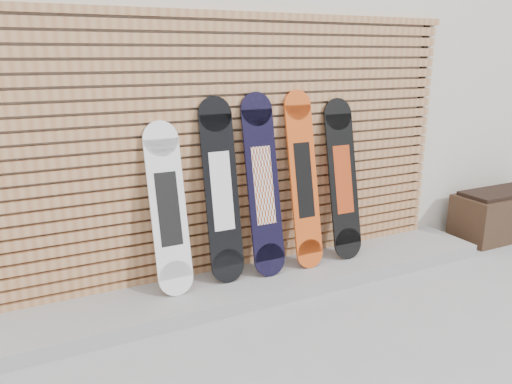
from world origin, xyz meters
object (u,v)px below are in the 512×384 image
snowboard_2 (263,185)px  planter_box (503,213)px  snowboard_1 (221,191)px  snowboard_0 (168,209)px  snowboard_4 (343,179)px  snowboard_3 (304,180)px

snowboard_2 → planter_box: bearing=-2.8°
snowboard_1 → snowboard_2: size_ratio=0.99×
snowboard_0 → snowboard_4: bearing=-0.2°
planter_box → snowboard_3: snowboard_3 is taller
snowboard_1 → snowboard_4: snowboard_1 is taller
planter_box → snowboard_1: snowboard_1 is taller
snowboard_3 → snowboard_4: 0.43m
snowboard_1 → snowboard_2: (0.37, -0.02, 0.01)m
planter_box → snowboard_4: (-2.10, 0.15, 0.59)m
snowboard_1 → snowboard_3: size_ratio=0.98×
planter_box → snowboard_2: bearing=177.2°
snowboard_2 → snowboard_4: (0.83, 0.00, -0.04)m
snowboard_3 → snowboard_0: bearing=179.5°
snowboard_1 → snowboard_4: bearing=-1.0°
planter_box → snowboard_4: bearing=176.0°
snowboard_0 → snowboard_1: bearing=1.9°
snowboard_2 → snowboard_3: size_ratio=1.00×
snowboard_1 → snowboard_2: 0.37m
planter_box → snowboard_4: 2.19m
snowboard_0 → snowboard_2: size_ratio=0.88×
snowboard_0 → planter_box: bearing=-2.3°
snowboard_4 → snowboard_0: bearing=179.8°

